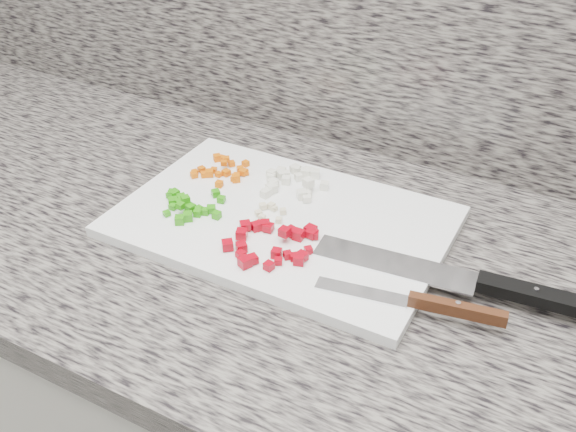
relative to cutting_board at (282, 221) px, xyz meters
The scene contains 9 objects.
countertop 0.07m from the cutting_board, 24.52° to the right, with size 3.96×0.64×0.04m, color slate.
cutting_board is the anchor object (origin of this frame).
carrot_pile 0.15m from the cutting_board, 155.53° to the left, with size 0.08×0.08×0.02m.
onion_pile 0.09m from the cutting_board, 107.72° to the left, with size 0.10×0.10×0.02m.
green_pepper_pile 0.14m from the cutting_board, 161.39° to the right, with size 0.10×0.10×0.02m.
red_pepper_pile 0.07m from the cutting_board, 72.10° to the right, with size 0.12×0.12×0.02m.
garlic_pile 0.02m from the cutting_board, 157.08° to the right, with size 0.05×0.06×0.01m.
chef_knife 0.29m from the cutting_board, ahead, with size 0.34×0.07×0.02m.
paring_knife 0.26m from the cutting_board, 19.12° to the right, with size 0.23×0.05×0.02m.
Camera 1 is at (0.30, 0.81, 1.43)m, focal length 40.00 mm.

